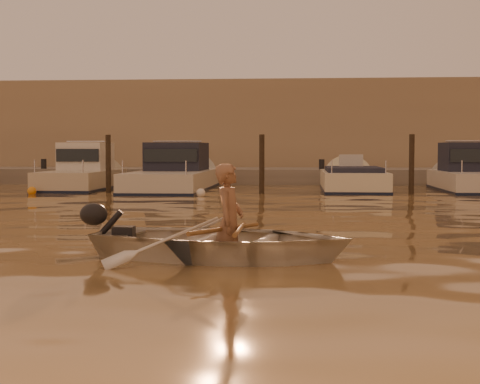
# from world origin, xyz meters

# --- Properties ---
(ground_plane) EXTENTS (160.00, 160.00, 0.00)m
(ground_plane) POSITION_xyz_m (0.00, 0.00, 0.00)
(ground_plane) COLOR olive
(ground_plane) RESTS_ON ground
(dinghy) EXTENTS (4.02, 3.20, 0.75)m
(dinghy) POSITION_xyz_m (0.02, -1.02, 0.25)
(dinghy) COLOR silver
(dinghy) RESTS_ON ground_plane
(person) EXTENTS (0.49, 0.65, 1.62)m
(person) POSITION_xyz_m (0.12, -1.04, 0.51)
(person) COLOR #8F6347
(person) RESTS_ON dinghy
(outboard_motor) EXTENTS (0.96, 0.56, 0.70)m
(outboard_motor) POSITION_xyz_m (-1.45, -0.74, 0.28)
(outboard_motor) COLOR black
(outboard_motor) RESTS_ON dinghy
(oar_port) EXTENTS (0.10, 2.10, 0.13)m
(oar_port) POSITION_xyz_m (0.27, -1.07, 0.42)
(oar_port) COLOR brown
(oar_port) RESTS_ON dinghy
(oar_starboard) EXTENTS (0.80, 1.99, 0.13)m
(oar_starboard) POSITION_xyz_m (0.07, -1.03, 0.42)
(oar_starboard) COLOR brown
(oar_starboard) RESTS_ON dinghy
(moored_boat_1) EXTENTS (2.11, 6.32, 1.75)m
(moored_boat_1) POSITION_xyz_m (-7.10, 16.00, 0.62)
(moored_boat_1) COLOR beige
(moored_boat_1) RESTS_ON ground_plane
(moored_boat_2) EXTENTS (2.59, 8.57, 1.75)m
(moored_boat_2) POSITION_xyz_m (-3.59, 16.00, 0.62)
(moored_boat_2) COLOR beige
(moored_boat_2) RESTS_ON ground_plane
(moored_boat_3) EXTENTS (2.21, 6.32, 0.95)m
(moored_boat_3) POSITION_xyz_m (3.02, 16.00, 0.22)
(moored_boat_3) COLOR #EFE8C8
(moored_boat_3) RESTS_ON ground_plane
(moored_boat_4) EXTENTS (2.03, 6.32, 1.75)m
(moored_boat_4) POSITION_xyz_m (7.16, 16.00, 0.62)
(moored_boat_4) COLOR silver
(moored_boat_4) RESTS_ON ground_plane
(piling_1) EXTENTS (0.18, 0.18, 2.20)m
(piling_1) POSITION_xyz_m (-5.50, 13.80, 0.90)
(piling_1) COLOR #2D2319
(piling_1) RESTS_ON ground_plane
(piling_2) EXTENTS (0.18, 0.18, 2.20)m
(piling_2) POSITION_xyz_m (-0.20, 13.80, 0.90)
(piling_2) COLOR #2D2319
(piling_2) RESTS_ON ground_plane
(piling_3) EXTENTS (0.18, 0.18, 2.20)m
(piling_3) POSITION_xyz_m (4.80, 13.80, 0.90)
(piling_3) COLOR #2D2319
(piling_3) RESTS_ON ground_plane
(fender_b) EXTENTS (0.30, 0.30, 0.30)m
(fender_b) POSITION_xyz_m (-7.89, 12.90, 0.10)
(fender_b) COLOR orange
(fender_b) RESTS_ON ground_plane
(fender_c) EXTENTS (0.30, 0.30, 0.30)m
(fender_c) POSITION_xyz_m (-2.08, 12.24, 0.10)
(fender_c) COLOR white
(fender_c) RESTS_ON ground_plane
(fender_d) EXTENTS (0.30, 0.30, 0.30)m
(fender_d) POSITION_xyz_m (2.72, 13.45, 0.10)
(fender_d) COLOR #CF4418
(fender_d) RESTS_ON ground_plane
(quay) EXTENTS (52.00, 4.00, 1.00)m
(quay) POSITION_xyz_m (0.00, 21.50, 0.15)
(quay) COLOR gray
(quay) RESTS_ON ground_plane
(waterfront_building) EXTENTS (46.00, 7.00, 4.80)m
(waterfront_building) POSITION_xyz_m (0.00, 27.00, 2.40)
(waterfront_building) COLOR #9E8466
(waterfront_building) RESTS_ON quay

